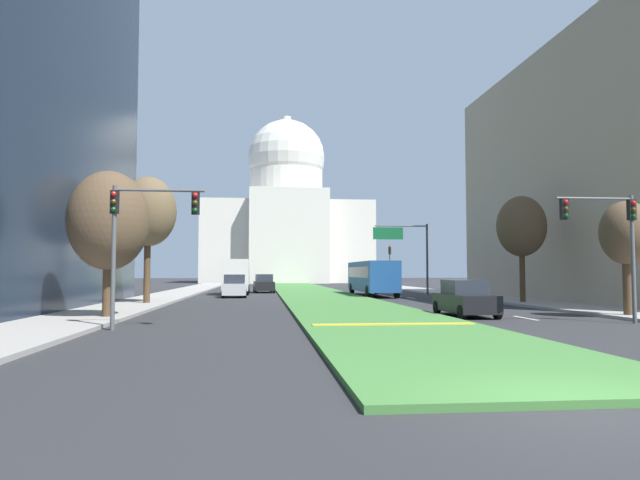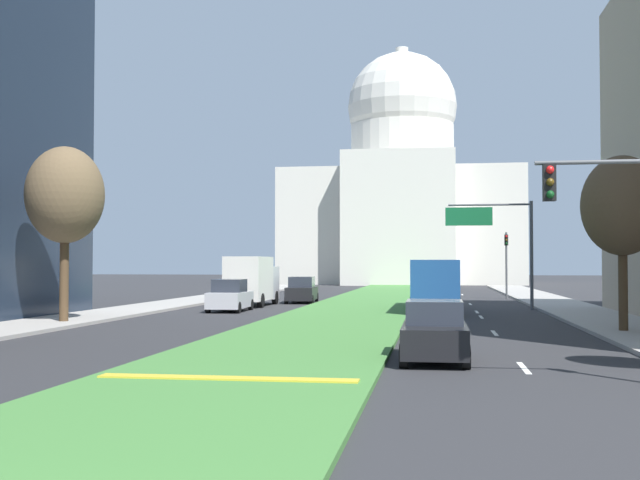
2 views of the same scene
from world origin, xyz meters
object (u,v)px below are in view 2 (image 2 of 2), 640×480
traffic_light_far_right (506,256)px  sedan_lead_stopped (434,332)px  capitol_building (402,194)px  street_tree_left_mid (65,196)px  sedan_midblock (230,297)px  overhead_guide_sign (499,232)px  box_truck_delivery (252,280)px  street_tree_right_mid (622,206)px  sedan_distant (302,291)px  city_bus (435,281)px

traffic_light_far_right → sedan_lead_stopped: (-5.49, -39.76, -2.52)m
capitol_building → street_tree_left_mid: (-12.01, -76.62, -6.67)m
sedan_midblock → street_tree_left_mid: bearing=-115.8°
overhead_guide_sign → box_truck_delivery: 16.03m
traffic_light_far_right → overhead_guide_sign: 14.71m
overhead_guide_sign → sedan_midblock: overhead_guide_sign is taller
box_truck_delivery → overhead_guide_sign: bearing=-6.5°
capitol_building → box_truck_delivery: 61.76m
sedan_lead_stopped → sedan_midblock: sedan_midblock is taller
overhead_guide_sign → street_tree_right_mid: (3.46, -15.84, 0.37)m
sedan_distant → box_truck_delivery: (-2.55, -4.41, 0.82)m
sedan_midblock → street_tree_right_mid: bearing=-31.6°
overhead_guide_sign → sedan_distant: size_ratio=1.39×
sedan_lead_stopped → city_bus: (0.00, 22.61, 0.97)m
street_tree_left_mid → sedan_midblock: size_ratio=1.95×
capitol_building → box_truck_delivery: bearing=-96.8°
street_tree_left_mid → street_tree_right_mid: street_tree_left_mid is taller
city_bus → traffic_light_far_right: bearing=72.3°
traffic_light_far_right → overhead_guide_sign: size_ratio=0.80×
capitol_building → street_tree_left_mid: bearing=-98.9°
city_bus → sedan_distant: bearing=136.6°
overhead_guide_sign → sedan_midblock: bearing=-165.0°
street_tree_right_mid → box_truck_delivery: bearing=137.3°
traffic_light_far_right → overhead_guide_sign: bearing=-96.5°
street_tree_left_mid → street_tree_right_mid: 24.01m
traffic_light_far_right → box_truck_delivery: bearing=-143.6°
capitol_building → sedan_distant: capitol_building is taller
sedan_lead_stopped → city_bus: city_bus is taller
capitol_building → street_tree_left_mid: 77.84m
sedan_lead_stopped → box_truck_delivery: 29.48m
sedan_lead_stopped → sedan_midblock: 24.07m
sedan_lead_stopped → sedan_distant: size_ratio=0.93×
street_tree_left_mid → street_tree_right_mid: (23.95, -1.38, -0.84)m
street_tree_left_mid → box_truck_delivery: bearing=73.4°
street_tree_right_mid → sedan_lead_stopped: (-7.28, -9.37, -4.20)m
overhead_guide_sign → street_tree_left_mid: bearing=-144.8°
sedan_lead_stopped → sedan_distant: 32.74m
sedan_midblock → sedan_distant: (2.41, 10.36, -0.01)m
box_truck_delivery → sedan_lead_stopped: bearing=-66.3°
traffic_light_far_right → street_tree_left_mid: 36.59m
capitol_building → sedan_lead_stopped: size_ratio=7.69×
street_tree_right_mid → city_bus: 15.45m
capitol_building → overhead_guide_sign: bearing=-82.2°
overhead_guide_sign → city_bus: bearing=-145.8°
overhead_guide_sign → sedan_lead_stopped: 25.78m
street_tree_left_mid → city_bus: bearing=35.4°
box_truck_delivery → capitol_building: bearing=83.2°
traffic_light_far_right → street_tree_right_mid: 30.49m
capitol_building → sedan_midblock: 67.71m
street_tree_right_mid → sedan_midblock: 22.66m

